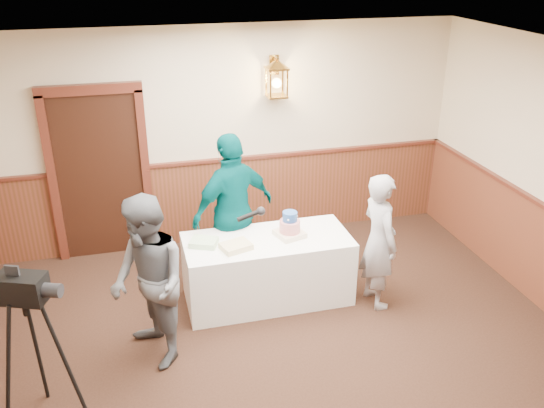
# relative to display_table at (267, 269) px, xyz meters

# --- Properties ---
(room_shell) EXTENTS (6.02, 7.02, 2.81)m
(room_shell) POSITION_rel_display_table_xyz_m (-0.17, -1.45, 1.15)
(room_shell) COLOR beige
(room_shell) RESTS_ON ground
(display_table) EXTENTS (1.80, 0.80, 0.75)m
(display_table) POSITION_rel_display_table_xyz_m (0.00, 0.00, 0.00)
(display_table) COLOR white
(display_table) RESTS_ON ground
(tiered_cake) EXTENTS (0.35, 0.35, 0.29)m
(tiered_cake) POSITION_rel_display_table_xyz_m (0.25, 0.00, 0.49)
(tiered_cake) COLOR beige
(tiered_cake) RESTS_ON display_table
(sheet_cake_yellow) EXTENTS (0.35, 0.31, 0.06)m
(sheet_cake_yellow) POSITION_rel_display_table_xyz_m (-0.37, -0.14, 0.41)
(sheet_cake_yellow) COLOR #CFC27C
(sheet_cake_yellow) RESTS_ON display_table
(sheet_cake_green) EXTENTS (0.34, 0.31, 0.06)m
(sheet_cake_green) POSITION_rel_display_table_xyz_m (-0.68, 0.03, 0.41)
(sheet_cake_green) COLOR #99C188
(sheet_cake_green) RESTS_ON display_table
(interviewer) EXTENTS (1.58, 0.98, 1.68)m
(interviewer) POSITION_rel_display_table_xyz_m (-1.30, -0.72, 0.46)
(interviewer) COLOR #56595F
(interviewer) RESTS_ON ground
(baker) EXTENTS (0.42, 0.59, 1.52)m
(baker) POSITION_rel_display_table_xyz_m (1.14, -0.37, 0.39)
(baker) COLOR #9B9A9F
(baker) RESTS_ON ground
(assistant_p) EXTENTS (1.15, 0.84, 1.81)m
(assistant_p) POSITION_rel_display_table_xyz_m (-0.27, 0.47, 0.53)
(assistant_p) COLOR #004B4D
(assistant_p) RESTS_ON ground
(tv_camera_rig) EXTENTS (0.57, 0.54, 1.46)m
(tv_camera_rig) POSITION_rel_display_table_xyz_m (-2.21, -1.40, 0.28)
(tv_camera_rig) COLOR black
(tv_camera_rig) RESTS_ON ground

